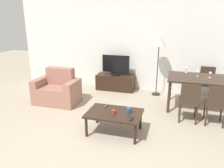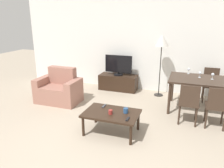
% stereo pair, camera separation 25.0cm
% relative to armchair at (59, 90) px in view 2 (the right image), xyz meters
% --- Properties ---
extents(ground_plane, '(18.00, 18.00, 0.00)m').
position_rel_armchair_xyz_m(ground_plane, '(1.61, -1.85, -0.31)').
color(ground_plane, tan).
extents(wall_back, '(7.28, 0.06, 2.70)m').
position_rel_armchair_xyz_m(wall_back, '(1.61, 1.72, 1.04)').
color(wall_back, white).
rests_on(wall_back, ground_plane).
extents(armchair, '(1.08, 0.67, 0.87)m').
position_rel_armchair_xyz_m(armchair, '(0.00, 0.00, 0.00)').
color(armchair, '#9E6B5B').
rests_on(armchair, ground_plane).
extents(tv_stand, '(1.12, 0.47, 0.45)m').
position_rel_armchair_xyz_m(tv_stand, '(1.14, 1.42, -0.09)').
color(tv_stand, black).
rests_on(tv_stand, ground_plane).
extents(tv, '(0.80, 0.28, 0.59)m').
position_rel_armchair_xyz_m(tv, '(1.14, 1.42, 0.43)').
color(tv, black).
rests_on(tv, tv_stand).
extents(coffee_table, '(1.01, 0.67, 0.42)m').
position_rel_armchair_xyz_m(coffee_table, '(1.79, -1.04, 0.06)').
color(coffee_table, black).
rests_on(coffee_table, ground_plane).
extents(dining_table, '(1.45, 0.95, 0.77)m').
position_rel_armchair_xyz_m(dining_table, '(3.39, 0.59, 0.38)').
color(dining_table, '#38281E').
rests_on(dining_table, ground_plane).
extents(dining_chair_near, '(0.40, 0.40, 0.85)m').
position_rel_armchair_xyz_m(dining_chair_near, '(3.14, -0.19, 0.17)').
color(dining_chair_near, '#38281E').
rests_on(dining_chair_near, ground_plane).
extents(dining_chair_far, '(0.40, 0.40, 0.85)m').
position_rel_armchair_xyz_m(dining_chair_far, '(3.64, 1.37, 0.17)').
color(dining_chair_far, '#38281E').
rests_on(dining_chair_far, ground_plane).
extents(dining_chair_near_right, '(0.40, 0.40, 0.85)m').
position_rel_armchair_xyz_m(dining_chair_near_right, '(3.64, -0.19, 0.17)').
color(dining_chair_near_right, '#38281E').
rests_on(dining_chair_near_right, ground_plane).
extents(floor_lamp, '(0.36, 0.36, 1.68)m').
position_rel_armchair_xyz_m(floor_lamp, '(2.35, 1.31, 1.15)').
color(floor_lamp, black).
rests_on(floor_lamp, ground_plane).
extents(remote_primary, '(0.04, 0.15, 0.02)m').
position_rel_armchair_xyz_m(remote_primary, '(1.56, -0.83, 0.11)').
color(remote_primary, '#38383D').
rests_on(remote_primary, coffee_table).
extents(remote_secondary, '(0.04, 0.15, 0.02)m').
position_rel_armchair_xyz_m(remote_secondary, '(2.15, -1.22, 0.11)').
color(remote_secondary, black).
rests_on(remote_secondary, coffee_table).
extents(cup_white_near, '(0.09, 0.09, 0.09)m').
position_rel_armchair_xyz_m(cup_white_near, '(2.05, -0.97, 0.15)').
color(cup_white_near, navy).
rests_on(cup_white_near, coffee_table).
extents(cup_colored_far, '(0.07, 0.07, 0.08)m').
position_rel_armchair_xyz_m(cup_colored_far, '(1.80, -1.11, 0.14)').
color(cup_colored_far, maroon).
rests_on(cup_colored_far, coffee_table).
extents(wine_glass_left, '(0.07, 0.07, 0.15)m').
position_rel_armchair_xyz_m(wine_glass_left, '(3.59, 0.63, 0.56)').
color(wine_glass_left, silver).
rests_on(wine_glass_left, dining_table).
extents(wine_glass_center, '(0.07, 0.07, 0.15)m').
position_rel_armchair_xyz_m(wine_glass_center, '(3.32, 0.69, 0.56)').
color(wine_glass_center, silver).
rests_on(wine_glass_center, dining_table).
extents(wine_glass_right, '(0.07, 0.07, 0.15)m').
position_rel_armchair_xyz_m(wine_glass_right, '(3.08, 0.97, 0.56)').
color(wine_glass_right, silver).
rests_on(wine_glass_right, dining_table).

